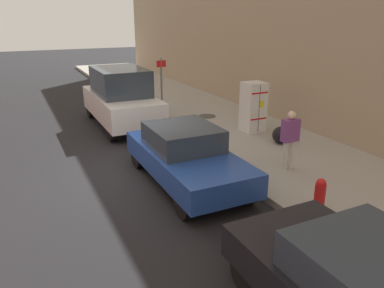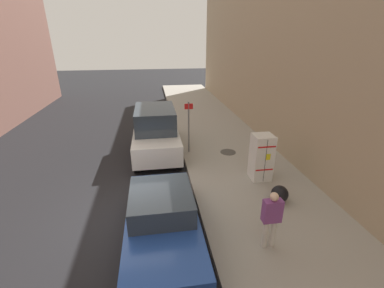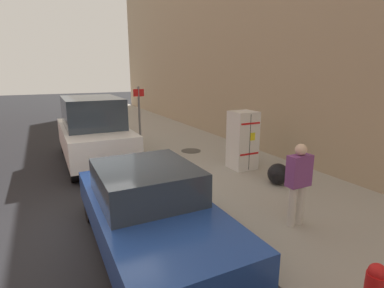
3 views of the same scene
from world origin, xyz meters
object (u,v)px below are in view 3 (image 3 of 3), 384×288
object	(u,v)px
street_sign_post	(139,117)
parked_van_white	(94,130)
discarded_refrigerator	(243,140)
parked_hatchback_blue	(150,208)
pedestrian_walking_far	(298,180)
trash_bag	(278,174)

from	to	relation	value
street_sign_post	parked_van_white	world-z (taller)	street_sign_post
discarded_refrigerator	street_sign_post	distance (m)	3.59
parked_hatchback_blue	street_sign_post	bearing A→B (deg)	-105.41
pedestrian_walking_far	discarded_refrigerator	bearing A→B (deg)	145.23
street_sign_post	parked_hatchback_blue	world-z (taller)	street_sign_post
discarded_refrigerator	parked_hatchback_blue	bearing A→B (deg)	33.94
pedestrian_walking_far	parked_van_white	bearing A→B (deg)	-174.06
discarded_refrigerator	parked_van_white	bearing A→B (deg)	-41.24
trash_bag	street_sign_post	bearing A→B (deg)	-61.99
discarded_refrigerator	street_sign_post	xyz separation A→B (m)	(2.24, -2.76, 0.46)
street_sign_post	parked_van_white	distance (m)	1.57
parked_van_white	parked_hatchback_blue	distance (m)	5.72
discarded_refrigerator	trash_bag	size ratio (longest dim) A/B	3.14
street_sign_post	parked_hatchback_blue	xyz separation A→B (m)	(1.45, 5.24, -0.76)
parked_hatchback_blue	discarded_refrigerator	bearing A→B (deg)	-146.06
discarded_refrigerator	pedestrian_walking_far	bearing A→B (deg)	70.83
discarded_refrigerator	street_sign_post	size ratio (longest dim) A/B	0.73
discarded_refrigerator	parked_hatchback_blue	size ratio (longest dim) A/B	0.40
pedestrian_walking_far	parked_van_white	size ratio (longest dim) A/B	0.33
street_sign_post	trash_bag	bearing A→B (deg)	118.01
trash_bag	pedestrian_walking_far	world-z (taller)	pedestrian_walking_far
pedestrian_walking_far	parked_hatchback_blue	distance (m)	2.69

